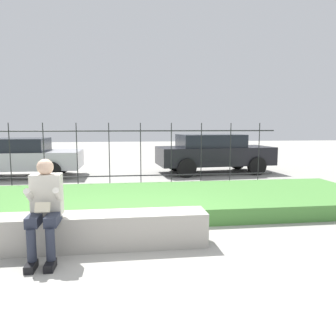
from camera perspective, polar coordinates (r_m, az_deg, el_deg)
ground_plane at (r=4.86m, az=-7.02°, el=-13.28°), size 60.00×60.00×0.00m
stone_bench at (r=4.80m, az=-11.88°, el=-10.89°), size 3.04×0.51×0.49m
person_seated_reader at (r=4.49m, az=-20.61°, el=-5.98°), size 0.42×0.73×1.29m
grass_berm at (r=6.84m, az=-7.28°, el=-5.84°), size 10.36×2.83×0.30m
iron_fence at (r=8.86m, az=-7.48°, el=2.35°), size 8.36×0.03×1.78m
car_parked_right at (r=11.89m, az=7.91°, el=2.70°), size 4.18×2.07×1.39m
car_parked_left at (r=11.91m, az=-25.00°, el=1.83°), size 4.10×1.89×1.29m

